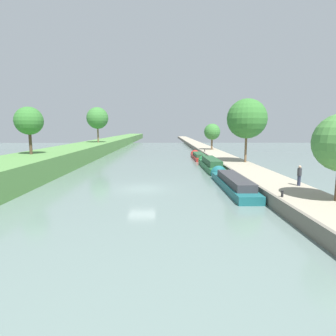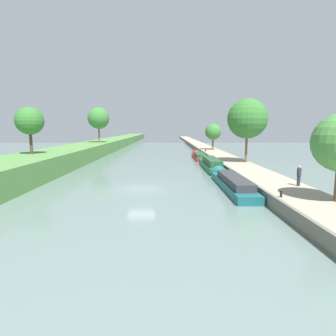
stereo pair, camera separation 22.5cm
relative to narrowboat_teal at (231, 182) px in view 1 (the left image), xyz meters
name	(u,v)px [view 1 (the left image)]	position (x,y,z in m)	size (l,w,h in m)	color
ground_plane	(142,189)	(-8.41, -0.52, -0.53)	(160.00, 160.00, 0.00)	slate
right_towpath	(270,184)	(3.48, -0.52, -0.07)	(4.12, 260.00, 0.92)	#9E937F
stone_quay	(246,183)	(1.29, -0.52, -0.04)	(0.25, 260.00, 0.97)	#6B665B
narrowboat_teal	(231,182)	(0.00, 0.00, 0.00)	(1.94, 12.54, 1.88)	#195B60
narrowboat_green	(210,164)	(0.03, 12.36, 0.11)	(1.89, 12.12, 2.07)	#1E6033
narrowboat_red	(198,156)	(-0.11, 25.09, -0.07)	(1.90, 10.42, 1.80)	maroon
tree_rightbank_midnear	(247,119)	(4.82, 12.03, 6.28)	(5.34, 5.34, 8.57)	brown
tree_rightbank_midfar	(212,132)	(3.96, 34.25, 4.21)	(3.45, 3.45, 5.57)	brown
tree_leftbank_downstream	(29,121)	(-22.53, 8.20, 5.88)	(3.33, 3.33, 5.69)	#4C3828
tree_leftbank_upstream	(97,118)	(-20.92, 36.08, 7.17)	(4.68, 4.68, 7.65)	brown
person_walking	(299,175)	(4.65, -3.67, 1.26)	(0.34, 0.34, 1.66)	#282D42
mooring_bollard_near	(282,194)	(1.72, -7.40, 0.62)	(0.16, 0.16, 0.45)	black
mooring_bollard_far	(205,150)	(1.72, 29.24, 0.62)	(0.16, 0.16, 0.45)	black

